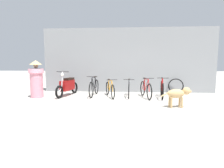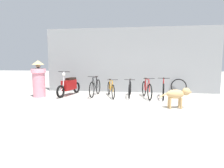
% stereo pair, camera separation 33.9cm
% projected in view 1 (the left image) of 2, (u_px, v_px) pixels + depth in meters
% --- Properties ---
extents(ground_plane, '(60.00, 60.00, 0.00)m').
position_uv_depth(ground_plane, '(129.00, 106.00, 5.97)').
color(ground_plane, '#ADA89E').
extents(shop_wall_back, '(8.66, 0.20, 3.24)m').
position_uv_depth(shop_wall_back, '(128.00, 60.00, 8.88)').
color(shop_wall_back, gray).
rests_on(shop_wall_back, ground).
extents(bicycle_0, '(0.46, 1.72, 0.91)m').
position_uv_depth(bicycle_0, '(94.00, 88.00, 7.88)').
color(bicycle_0, black).
rests_on(bicycle_0, ground).
extents(bicycle_1, '(0.60, 1.64, 0.79)m').
position_uv_depth(bicycle_1, '(110.00, 89.00, 7.69)').
color(bicycle_1, black).
rests_on(bicycle_1, ground).
extents(bicycle_2, '(0.46, 1.67, 0.79)m').
position_uv_depth(bicycle_2, '(129.00, 89.00, 7.77)').
color(bicycle_2, black).
rests_on(bicycle_2, ground).
extents(bicycle_3, '(0.46, 1.65, 0.87)m').
position_uv_depth(bicycle_3, '(146.00, 89.00, 7.47)').
color(bicycle_3, black).
rests_on(bicycle_3, ground).
extents(bicycle_4, '(0.46, 1.66, 0.88)m').
position_uv_depth(bicycle_4, '(162.00, 89.00, 7.49)').
color(bicycle_4, black).
rests_on(bicycle_4, ground).
extents(motorcycle, '(0.59, 1.88, 1.12)m').
position_uv_depth(motorcycle, '(67.00, 86.00, 7.92)').
color(motorcycle, black).
rests_on(motorcycle, ground).
extents(stray_dog, '(1.04, 0.38, 0.68)m').
position_uv_depth(stray_dog, '(178.00, 94.00, 5.74)').
color(stray_dog, tan).
rests_on(stray_dog, ground).
extents(person_in_robes, '(0.84, 0.84, 1.59)m').
position_uv_depth(person_in_robes, '(36.00, 79.00, 7.44)').
color(person_in_robes, pink).
rests_on(person_in_robes, ground).
extents(spare_tire_left, '(0.71, 0.22, 0.72)m').
position_uv_depth(spare_tire_left, '(176.00, 86.00, 8.60)').
color(spare_tire_left, black).
rests_on(spare_tire_left, ground).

